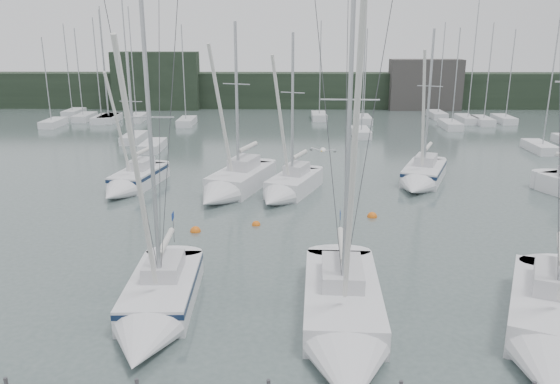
{
  "coord_description": "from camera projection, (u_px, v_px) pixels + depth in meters",
  "views": [
    {
      "loc": [
        -1.47,
        -18.2,
        10.8
      ],
      "look_at": [
        -1.77,
        5.0,
        3.94
      ],
      "focal_mm": 35.0,
      "sensor_mm": 36.0,
      "label": 1
    }
  ],
  "objects": [
    {
      "name": "buoy_b",
      "position": [
        372.0,
        217.0,
        32.97
      ],
      "size": [
        0.61,
        0.61,
        0.61
      ],
      "primitive_type": "sphere",
      "color": "orange",
      "rests_on": "ground"
    },
    {
      "name": "buoy_a",
      "position": [
        256.0,
        225.0,
        31.59
      ],
      "size": [
        0.5,
        0.5,
        0.5
      ],
      "primitive_type": "sphere",
      "color": "orange",
      "rests_on": "ground"
    },
    {
      "name": "far_building_left",
      "position": [
        156.0,
        81.0,
        77.13
      ],
      "size": [
        12.0,
        3.0,
        8.0
      ],
      "primitive_type": "cube",
      "color": "black",
      "rests_on": "ground"
    },
    {
      "name": "far_treeline",
      "position": [
        297.0,
        90.0,
        79.23
      ],
      "size": [
        90.0,
        4.0,
        5.0
      ],
      "primitive_type": "cube",
      "color": "black",
      "rests_on": "ground"
    },
    {
      "name": "mast_forest",
      "position": [
        277.0,
        122.0,
        63.92
      ],
      "size": [
        58.03,
        26.28,
        14.62
      ],
      "color": "silver",
      "rests_on": "ground"
    },
    {
      "name": "seagull",
      "position": [
        323.0,
        150.0,
        19.58
      ],
      "size": [
        0.88,
        0.44,
        0.18
      ],
      "rotation": [
        0.0,
        0.0,
        -0.35
      ],
      "color": "white",
      "rests_on": "ground"
    },
    {
      "name": "sailboat_mid_c",
      "position": [
        287.0,
        189.0,
        36.78
      ],
      "size": [
        4.96,
        7.61,
        11.47
      ],
      "rotation": [
        0.0,
        0.0,
        -0.39
      ],
      "color": "silver",
      "rests_on": "ground"
    },
    {
      "name": "sailboat_mid_a",
      "position": [
        131.0,
        182.0,
        38.4
      ],
      "size": [
        3.77,
        7.83,
        10.2
      ],
      "rotation": [
        0.0,
        0.0,
        -0.19
      ],
      "color": "silver",
      "rests_on": "ground"
    },
    {
      "name": "ground",
      "position": [
        325.0,
        330.0,
        20.49
      ],
      "size": [
        160.0,
        160.0,
        0.0
      ],
      "primitive_type": "plane",
      "color": "#4A5A58",
      "rests_on": "ground"
    },
    {
      "name": "sailboat_near_center",
      "position": [
        345.0,
        327.0,
        19.7
      ],
      "size": [
        3.51,
        10.67,
        14.47
      ],
      "rotation": [
        0.0,
        0.0,
        -0.05
      ],
      "color": "silver",
      "rests_on": "ground"
    },
    {
      "name": "sailboat_near_right",
      "position": [
        556.0,
        335.0,
        19.07
      ],
      "size": [
        6.83,
        10.05,
        15.52
      ],
      "rotation": [
        0.0,
        0.0,
        -0.42
      ],
      "color": "silver",
      "rests_on": "ground"
    },
    {
      "name": "sailboat_mid_d",
      "position": [
        421.0,
        178.0,
        39.55
      ],
      "size": [
        5.34,
        8.19,
        11.8
      ],
      "rotation": [
        0.0,
        0.0,
        -0.39
      ],
      "color": "silver",
      "rests_on": "ground"
    },
    {
      "name": "far_building_right",
      "position": [
        425.0,
        85.0,
        76.81
      ],
      "size": [
        10.0,
        3.0,
        7.0
      ],
      "primitive_type": "cube",
      "color": "#3C3937",
      "rests_on": "ground"
    },
    {
      "name": "sailboat_mid_b",
      "position": [
        231.0,
        186.0,
        37.33
      ],
      "size": [
        5.58,
        9.33,
        12.3
      ],
      "rotation": [
        0.0,
        0.0,
        -0.34
      ],
      "color": "silver",
      "rests_on": "ground"
    },
    {
      "name": "buoy_c",
      "position": [
        195.0,
        231.0,
        30.57
      ],
      "size": [
        0.6,
        0.6,
        0.6
      ],
      "primitive_type": "sphere",
      "color": "orange",
      "rests_on": "ground"
    },
    {
      "name": "sailboat_near_left",
      "position": [
        155.0,
        308.0,
        20.99
      ],
      "size": [
        2.87,
        8.64,
        13.09
      ],
      "rotation": [
        0.0,
        0.0,
        0.03
      ],
      "color": "silver",
      "rests_on": "ground"
    }
  ]
}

